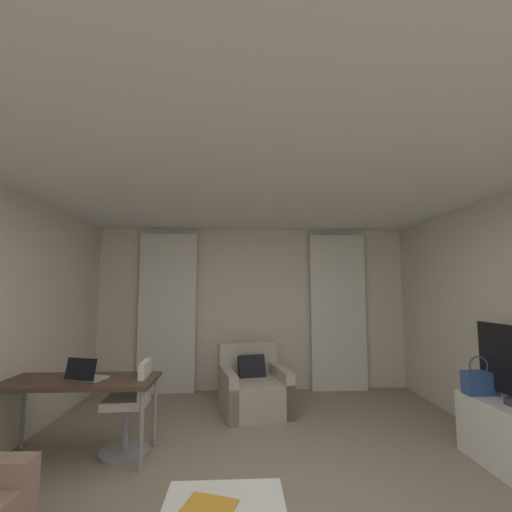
# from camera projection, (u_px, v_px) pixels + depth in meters

# --- Properties ---
(ground_plane) EXTENTS (12.00, 12.00, 0.00)m
(ground_plane) POSITION_uv_depth(u_px,v_px,m) (272.00, 510.00, 2.47)
(ground_plane) COLOR gray
(wall_window) EXTENTS (5.12, 0.06, 2.60)m
(wall_window) POSITION_uv_depth(u_px,v_px,m) (253.00, 308.00, 5.61)
(wall_window) COLOR beige
(wall_window) RESTS_ON ground
(ceiling) EXTENTS (5.12, 6.12, 0.06)m
(ceiling) POSITION_uv_depth(u_px,v_px,m) (270.00, 160.00, 2.74)
(ceiling) COLOR white
(ceiling) RESTS_ON wall_left
(curtain_left_panel) EXTENTS (0.90, 0.06, 2.50)m
(curtain_left_panel) POSITION_uv_depth(u_px,v_px,m) (167.00, 312.00, 5.41)
(curtain_left_panel) COLOR silver
(curtain_left_panel) RESTS_ON ground
(curtain_right_panel) EXTENTS (0.90, 0.06, 2.50)m
(curtain_right_panel) POSITION_uv_depth(u_px,v_px,m) (338.00, 311.00, 5.55)
(curtain_right_panel) COLOR silver
(curtain_right_panel) RESTS_ON ground
(armchair) EXTENTS (0.99, 1.02, 0.85)m
(armchair) POSITION_uv_depth(u_px,v_px,m) (253.00, 389.00, 4.52)
(armchair) COLOR #B2A899
(armchair) RESTS_ON ground
(desk) EXTENTS (1.42, 0.60, 0.73)m
(desk) POSITION_uv_depth(u_px,v_px,m) (80.00, 386.00, 3.29)
(desk) COLOR #4C3828
(desk) RESTS_ON ground
(desk_chair) EXTENTS (0.48, 0.48, 0.88)m
(desk_chair) POSITION_uv_depth(u_px,v_px,m) (130.00, 412.00, 3.36)
(desk_chair) COLOR gray
(desk_chair) RESTS_ON ground
(laptop) EXTENTS (0.38, 0.33, 0.22)m
(laptop) POSITION_uv_depth(u_px,v_px,m) (86.00, 375.00, 3.27)
(laptop) COLOR #ADADB2
(laptop) RESTS_ON desk
(magazine_open) EXTENTS (0.33, 0.28, 0.01)m
(magazine_open) POSITION_uv_depth(u_px,v_px,m) (209.00, 507.00, 1.87)
(magazine_open) COLOR orange
(magazine_open) RESTS_ON coffee_table
(handbag_primary) EXTENTS (0.30, 0.14, 0.37)m
(handbag_primary) POSITION_uv_depth(u_px,v_px,m) (480.00, 382.00, 3.32)
(handbag_primary) COLOR #335193
(handbag_primary) RESTS_ON tv_console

